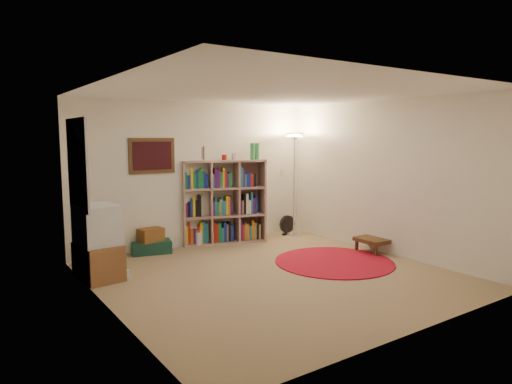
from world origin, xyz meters
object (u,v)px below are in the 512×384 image
Objects in this scene: bookshelf at (222,203)px; floor_lamp at (294,151)px; suitcase at (151,247)px; side_table at (375,240)px; tv_stand at (98,244)px; floor_fan at (287,225)px.

floor_lamp is (1.43, -0.28, 0.92)m from bookshelf.
suitcase is 3.72m from side_table.
side_table is at bearing -21.42° from tv_stand.
bookshelf reaches higher than tv_stand.
bookshelf is at bearing 13.48° from suitcase.
floor_lamp is 5.13× the size of floor_fan.
bookshelf is 1.49m from suitcase.
side_table reaches higher than suitcase.
floor_lamp is 4.10m from tv_stand.
tv_stand is (-2.46, -0.92, -0.24)m from bookshelf.
floor_fan reaches higher than side_table.
bookshelf is 3.30× the size of side_table.
tv_stand reaches higher than side_table.
side_table is at bearing -79.87° from floor_lamp.
floor_fan is at bearing 9.76° from bookshelf.
floor_fan is 2.72m from suitcase.
floor_lamp is at bearing 7.94° from suitcase.
tv_stand is 4.36m from side_table.
tv_stand is at bearing -170.69° from floor_lamp.
tv_stand is at bearing -125.82° from suitcase.
floor_lamp is 3.20m from suitcase.
tv_stand is at bearing -172.74° from floor_fan.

